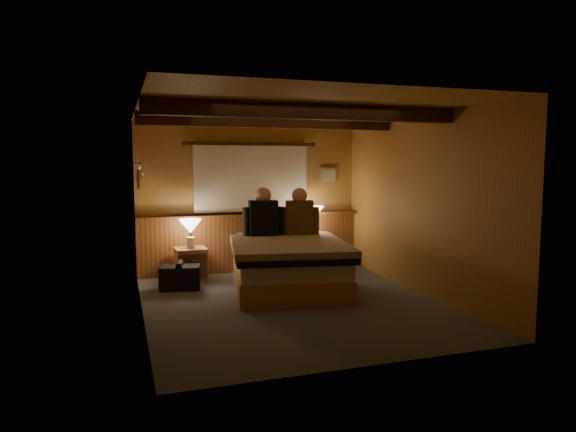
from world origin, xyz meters
name	(u,v)px	position (x,y,z in m)	size (l,w,h in m)	color
floor	(292,303)	(0.00, 0.00, 0.00)	(4.20, 4.20, 0.00)	#484C55
ceiling	(292,109)	(0.00, 0.00, 2.40)	(4.20, 4.20, 0.00)	tan
wall_back	(250,197)	(0.00, 2.10, 1.20)	(3.60, 3.60, 0.00)	#BB8A43
wall_left	(140,212)	(-1.80, 0.00, 1.20)	(4.20, 4.20, 0.00)	#BB8A43
wall_right	(419,204)	(1.80, 0.00, 1.20)	(4.20, 4.20, 0.00)	#BB8A43
wall_front	(372,229)	(0.00, -2.10, 1.20)	(3.60, 3.60, 0.00)	#BB8A43
wainscot	(252,241)	(0.00, 2.04, 0.49)	(3.60, 0.23, 0.94)	brown
curtain_window	(251,177)	(0.00, 2.03, 1.52)	(2.18, 0.09, 1.11)	#482B12
ceiling_beams	(288,118)	(0.00, 0.15, 2.31)	(3.60, 1.65, 0.16)	#482B12
coat_rail	(140,169)	(-1.72, 1.58, 1.67)	(0.05, 0.55, 0.24)	silver
framed_print	(328,175)	(1.35, 2.08, 1.55)	(0.30, 0.04, 0.25)	tan
bed	(288,264)	(0.18, 0.71, 0.35)	(1.82, 2.20, 0.67)	tan
nightstand_left	(191,264)	(-1.03, 1.63, 0.25)	(0.47, 0.42, 0.49)	tan
nightstand_right	(314,252)	(0.96, 1.73, 0.30)	(0.64, 0.60, 0.61)	tan
lamp_left	(190,228)	(-1.04, 1.60, 0.80)	(0.33, 0.33, 0.43)	silver
lamp_right	(313,215)	(0.94, 1.72, 0.92)	(0.34, 0.34, 0.45)	silver
person_left	(263,216)	(0.01, 1.37, 0.97)	(0.61, 0.29, 0.75)	black
person_right	(299,215)	(0.56, 1.31, 0.96)	(0.59, 0.33, 0.73)	#4F371F
duffel_bag	(180,277)	(-1.25, 1.17, 0.17)	(0.60, 0.43, 0.39)	black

